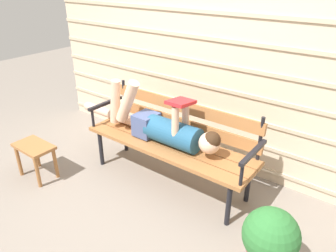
# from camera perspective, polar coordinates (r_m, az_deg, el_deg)

# --- Properties ---
(ground_plane) EXTENTS (12.00, 12.00, 0.00)m
(ground_plane) POSITION_cam_1_polar(r_m,az_deg,el_deg) (3.14, -2.14, -11.40)
(ground_plane) COLOR gray
(house_siding) EXTENTS (4.33, 0.08, 2.17)m
(house_siding) POSITION_cam_1_polar(r_m,az_deg,el_deg) (3.28, 6.97, 11.40)
(house_siding) COLOR beige
(house_siding) RESTS_ON ground
(park_bench) EXTENTS (1.73, 0.50, 0.84)m
(park_bench) POSITION_cam_1_polar(r_m,az_deg,el_deg) (3.05, 0.80, -1.91)
(park_bench) COLOR #9E6638
(park_bench) RESTS_ON ground
(reclining_person) EXTENTS (1.77, 0.25, 0.57)m
(reclining_person) POSITION_cam_1_polar(r_m,az_deg,el_deg) (3.00, -1.52, 0.09)
(reclining_person) COLOR #23567A
(footstool) EXTENTS (0.42, 0.25, 0.37)m
(footstool) POSITION_cam_1_polar(r_m,az_deg,el_deg) (3.43, -22.85, -4.34)
(footstool) COLOR #9E6638
(footstool) RESTS_ON ground
(potted_plant) EXTENTS (0.37, 0.37, 0.57)m
(potted_plant) POSITION_cam_1_polar(r_m,az_deg,el_deg) (2.30, 17.80, -19.40)
(potted_plant) COLOR #AD5B3D
(potted_plant) RESTS_ON ground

